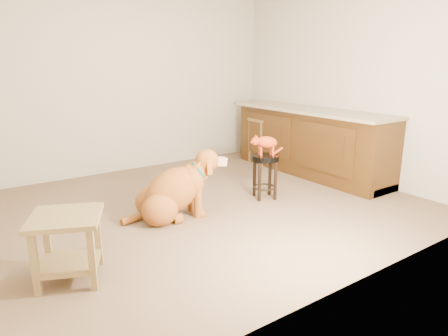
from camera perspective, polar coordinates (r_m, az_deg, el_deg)
floor at (r=4.56m, az=-2.36°, el=-5.33°), size 4.50×4.00×0.01m
room_shell at (r=4.27m, az=-2.61°, el=16.24°), size 4.54×4.04×2.62m
cabinet_run at (r=5.88m, az=12.16°, el=3.46°), size 0.70×2.56×0.94m
padded_stool at (r=4.71m, az=5.89°, el=0.04°), size 0.35×0.35×0.52m
wood_stool at (r=6.38m, az=5.73°, el=4.01°), size 0.42×0.42×0.72m
side_table at (r=3.18m, az=-21.48°, el=-9.21°), size 0.65×0.65×0.51m
golden_retriever at (r=4.15m, az=-7.23°, el=-3.44°), size 1.15×0.63×0.74m
tabby_kitten at (r=4.64m, az=5.87°, el=3.61°), size 0.43×0.22×0.27m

